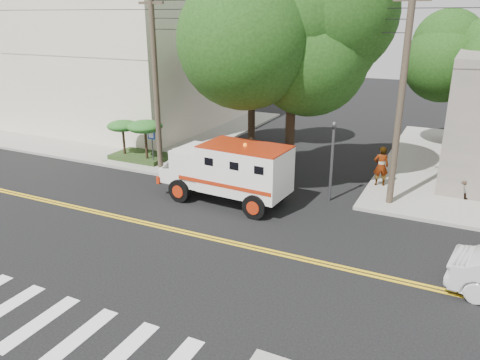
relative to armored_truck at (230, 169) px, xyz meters
The scene contains 14 objects.
ground 3.82m from the armored_truck, 87.94° to the right, with size 100.00×100.00×0.00m, color black.
sidewalk_nw 16.76m from the armored_truck, 143.22° to the left, with size 17.00×17.00×0.15m, color gray.
building_left 19.54m from the armored_truck, 143.20° to the left, with size 16.00×14.00×10.00m, color beige.
utility_pole_left 6.71m from the armored_truck, 155.46° to the left, with size 0.28×0.28×9.00m, color #382D23.
utility_pole_right 7.58m from the armored_truck, 22.78° to the left, with size 0.28×0.28×9.00m, color #382D23.
tree_main 6.62m from the armored_truck, 52.68° to the left, with size 6.08×5.70×9.85m.
tree_left 9.64m from the armored_truck, 107.13° to the left, with size 4.48×4.20×7.70m.
tree_right 15.87m from the armored_truck, 53.83° to the left, with size 4.80×4.50×8.20m.
traffic_signal 4.51m from the armored_truck, 28.13° to the left, with size 0.15×0.18×3.60m.
accessibility_sign 6.64m from the armored_truck, 156.26° to the left, with size 0.45×0.10×2.02m.
palm_planter 7.95m from the armored_truck, 156.86° to the left, with size 3.52×2.63×2.36m.
armored_truck is the anchor object (origin of this frame).
pedestrian_a 7.36m from the armored_truck, 40.02° to the left, with size 0.70×0.46×1.91m, color gray.
pedestrian_b 10.43m from the armored_truck, 27.35° to the left, with size 0.82×0.64×1.69m, color gray.
Camera 1 is at (8.75, -13.62, 7.86)m, focal length 35.00 mm.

